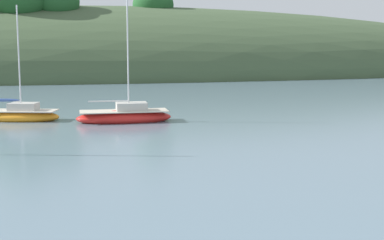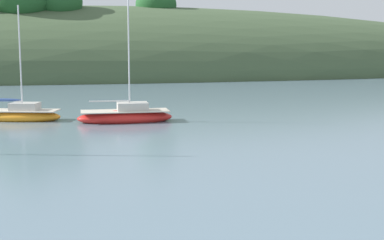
{
  "view_description": "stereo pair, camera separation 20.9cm",
  "coord_description": "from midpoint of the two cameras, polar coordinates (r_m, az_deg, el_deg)",
  "views": [
    {
      "loc": [
        -6.37,
        -6.98,
        5.14
      ],
      "look_at": [
        0.0,
        20.0,
        1.2
      ],
      "focal_mm": 52.35,
      "sensor_mm": 36.0,
      "label": 1
    },
    {
      "loc": [
        -6.16,
        -7.02,
        5.14
      ],
      "look_at": [
        0.0,
        20.0,
        1.2
      ],
      "focal_mm": 52.35,
      "sensor_mm": 36.0,
      "label": 2
    }
  ],
  "objects": [
    {
      "name": "far_shoreline_hill",
      "position": [
        85.45,
        -8.7,
        4.61
      ],
      "size": [
        150.0,
        36.0,
        24.8
      ],
      "color": "#425638",
      "rests_on": "ground"
    },
    {
      "name": "sailboat_grey_yawl",
      "position": [
        35.9,
        -6.59,
        0.4
      ],
      "size": [
        6.09,
        2.21,
        8.03
      ],
      "color": "red",
      "rests_on": "ground"
    },
    {
      "name": "sailboat_navy_dinghy",
      "position": [
        38.02,
        -17.06,
        0.51
      ],
      "size": [
        5.86,
        3.37,
        7.58
      ],
      "color": "orange",
      "rests_on": "ground"
    }
  ]
}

